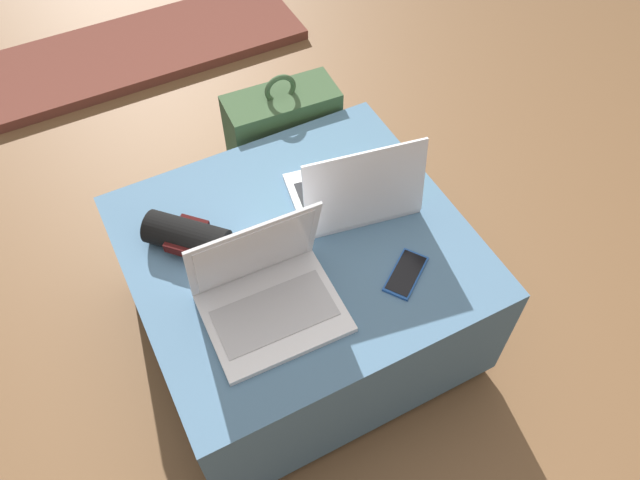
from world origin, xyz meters
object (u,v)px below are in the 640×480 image
(laptop_far, at_px, (355,191))
(wrist_brace, at_px, (187,236))
(cell_phone, at_px, (406,274))
(backpack, at_px, (283,152))
(laptop_near, at_px, (267,292))

(laptop_far, bearing_deg, wrist_brace, 1.04)
(cell_phone, xyz_separation_m, backpack, (-0.01, 0.73, -0.21))
(laptop_far, height_order, wrist_brace, laptop_far)
(cell_phone, bearing_deg, laptop_near, 41.30)
(wrist_brace, bearing_deg, laptop_far, -8.78)
(cell_phone, height_order, backpack, backpack)
(laptop_near, xyz_separation_m, wrist_brace, (-0.11, 0.25, -0.01))
(laptop_far, xyz_separation_m, cell_phone, (0.00, -0.26, -0.05))
(backpack, xyz_separation_m, wrist_brace, (-0.45, -0.40, 0.25))
(laptop_far, distance_m, backpack, 0.53)
(cell_phone, xyz_separation_m, wrist_brace, (-0.45, 0.33, 0.04))
(cell_phone, bearing_deg, backpack, -35.01)
(backpack, bearing_deg, wrist_brace, 44.87)
(laptop_far, distance_m, wrist_brace, 0.46)
(laptop_near, relative_size, cell_phone, 2.11)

